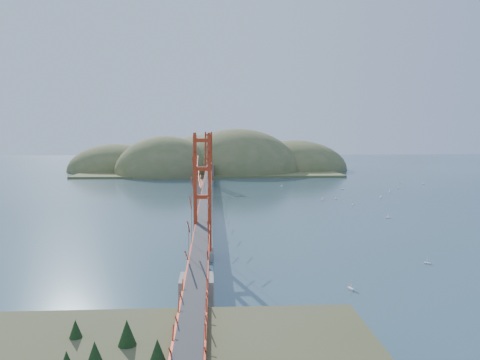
{
  "coord_description": "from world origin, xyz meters",
  "views": [
    {
      "loc": [
        1.03,
        -72.82,
        11.85
      ],
      "look_at": [
        5.19,
        0.0,
        4.18
      ],
      "focal_mm": 35.0,
      "sensor_mm": 36.0,
      "label": 1
    }
  ],
  "objects": [
    {
      "name": "sailboat_16",
      "position": [
        27.33,
        20.38,
        0.16
      ],
      "size": [
        0.65,
        0.65,
        0.73
      ],
      "color": "white",
      "rests_on": "ground"
    },
    {
      "name": "approach_viaduct",
      "position": [
        0.0,
        -51.91,
        2.55
      ],
      "size": [
        1.4,
        12.0,
        3.38
      ],
      "color": "#B62D14",
      "rests_on": "ground"
    },
    {
      "name": "sailboat_10",
      "position": [
        11.27,
        -39.35,
        0.16
      ],
      "size": [
        0.63,
        0.66,
        0.75
      ],
      "color": "white",
      "rests_on": "ground"
    },
    {
      "name": "promontory",
      "position": [
        0.0,
        -48.5,
        0.12
      ],
      "size": [
        9.0,
        6.0,
        0.24
      ],
      "primitive_type": "cube",
      "color": "#59544C",
      "rests_on": "ground"
    },
    {
      "name": "sailboat_15",
      "position": [
        35.46,
        16.12,
        0.15
      ],
      "size": [
        0.45,
        0.55,
        0.65
      ],
      "color": "white",
      "rests_on": "ground"
    },
    {
      "name": "sailboat_3",
      "position": [
        22.18,
        6.46,
        0.14
      ],
      "size": [
        0.52,
        0.51,
        0.58
      ],
      "color": "white",
      "rests_on": "ground"
    },
    {
      "name": "sailboat_8",
      "position": [
        43.93,
        31.69,
        0.15
      ],
      "size": [
        0.64,
        0.64,
        0.67
      ],
      "color": "white",
      "rests_on": "ground"
    },
    {
      "name": "ground",
      "position": [
        0.0,
        0.0,
        0.0
      ],
      "size": [
        320.0,
        320.0,
        0.0
      ],
      "primitive_type": "plane",
      "color": "#294552",
      "rests_on": "ground"
    },
    {
      "name": "sailboat_0",
      "position": [
        23.51,
        0.61,
        0.14
      ],
      "size": [
        0.46,
        0.52,
        0.6
      ],
      "color": "white",
      "rests_on": "ground"
    },
    {
      "name": "sailboat_6",
      "position": [
        20.13,
        -32.95,
        0.15
      ],
      "size": [
        0.59,
        0.59,
        0.64
      ],
      "color": "white",
      "rests_on": "ground"
    },
    {
      "name": "bridge",
      "position": [
        0.0,
        0.18,
        7.01
      ],
      "size": [
        2.2,
        94.4,
        12.0
      ],
      "color": "gray",
      "rests_on": "ground"
    },
    {
      "name": "fort",
      "position": [
        0.4,
        -47.8,
        0.67
      ],
      "size": [
        3.7,
        2.3,
        1.75
      ],
      "color": "maroon",
      "rests_on": "ground"
    },
    {
      "name": "sailboat_2",
      "position": [
        24.84,
        -11.11,
        0.16
      ],
      "size": [
        0.66,
        0.62,
        0.74
      ],
      "color": "white",
      "rests_on": "ground"
    },
    {
      "name": "sailboat_1",
      "position": [
        19.84,
        6.27,
        0.16
      ],
      "size": [
        0.63,
        0.64,
        0.72
      ],
      "color": "white",
      "rests_on": "ground"
    },
    {
      "name": "sailboat_12",
      "position": [
        15.75,
        26.59,
        0.14
      ],
      "size": [
        0.51,
        0.42,
        0.6
      ],
      "color": "white",
      "rests_on": "ground"
    },
    {
      "name": "sailboat_17",
      "position": [
        47.56,
        27.9,
        0.16
      ],
      "size": [
        0.63,
        0.56,
        0.72
      ],
      "color": "white",
      "rests_on": "ground"
    },
    {
      "name": "sailboat_4",
      "position": [
        39.2,
        21.11,
        0.14
      ],
      "size": [
        0.58,
        0.58,
        0.6
      ],
      "color": "white",
      "rests_on": "ground"
    },
    {
      "name": "sailboat_14",
      "position": [
        31.13,
        8.92,
        0.15
      ],
      "size": [
        0.53,
        0.61,
        0.7
      ],
      "color": "white",
      "rests_on": "ground"
    },
    {
      "name": "far_headlands",
      "position": [
        2.21,
        68.52,
        0.0
      ],
      "size": [
        84.0,
        58.0,
        25.0
      ],
      "color": "olive",
      "rests_on": "ground"
    }
  ]
}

